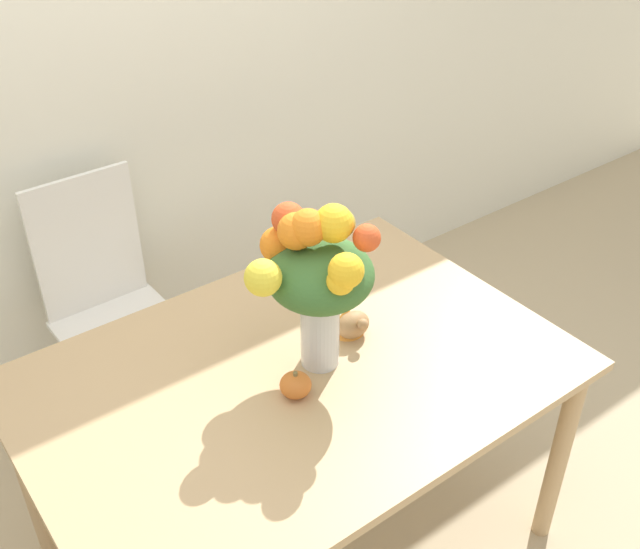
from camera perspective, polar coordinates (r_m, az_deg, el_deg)
name	(u,v)px	position (r m, az deg, el deg)	size (l,w,h in m)	color
ground_plane	(300,541)	(2.72, -1.54, -19.61)	(12.00, 12.00, 0.00)	tan
wall_back	(94,60)	(2.80, -16.85, 15.38)	(8.00, 0.06, 2.70)	silver
dining_table	(296,392)	(2.20, -1.81, -8.96)	(1.51, 1.04, 0.78)	tan
flower_vase	(316,274)	(1.98, -0.28, 0.06)	(0.37, 0.35, 0.51)	silver
pumpkin	(296,385)	(2.04, -1.88, -8.40)	(0.09, 0.09, 0.08)	orange
turkey_figurine	(350,321)	(2.24, 2.30, -3.60)	(0.11, 0.14, 0.09)	#A87A4C
dining_chair_near_window	(111,309)	(2.89, -15.62, -2.54)	(0.43, 0.43, 1.02)	white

